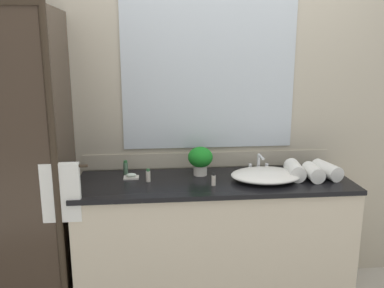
# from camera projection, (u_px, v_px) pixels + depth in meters

# --- Properties ---
(wall_back_with_mirror) EXTENTS (4.40, 0.06, 2.60)m
(wall_back_with_mirror) POSITION_uv_depth(u_px,v_px,m) (208.00, 112.00, 2.91)
(wall_back_with_mirror) COLOR #B2A893
(wall_back_with_mirror) RESTS_ON ground_plane
(vanity_cabinet) EXTENTS (1.80, 0.58, 0.90)m
(vanity_cabinet) POSITION_uv_depth(u_px,v_px,m) (214.00, 242.00, 2.78)
(vanity_cabinet) COLOR beige
(vanity_cabinet) RESTS_ON ground_plane
(shower_enclosure) EXTENTS (1.20, 0.59, 2.00)m
(shower_enclosure) POSITION_uv_depth(u_px,v_px,m) (2.00, 177.00, 2.34)
(shower_enclosure) COLOR #2D2319
(shower_enclosure) RESTS_ON ground_plane
(sink_basin) EXTENTS (0.46, 0.35, 0.07)m
(sink_basin) POSITION_uv_depth(u_px,v_px,m) (266.00, 175.00, 2.66)
(sink_basin) COLOR white
(sink_basin) RESTS_ON vanity_cabinet
(faucet) EXTENTS (0.17, 0.13, 0.13)m
(faucet) POSITION_uv_depth(u_px,v_px,m) (259.00, 166.00, 2.84)
(faucet) COLOR silver
(faucet) RESTS_ON vanity_cabinet
(potted_plant) EXTENTS (0.17, 0.17, 0.20)m
(potted_plant) POSITION_uv_depth(u_px,v_px,m) (200.00, 159.00, 2.75)
(potted_plant) COLOR beige
(potted_plant) RESTS_ON vanity_cabinet
(soap_dish) EXTENTS (0.10, 0.07, 0.04)m
(soap_dish) POSITION_uv_depth(u_px,v_px,m) (131.00, 176.00, 2.70)
(soap_dish) COLOR silver
(soap_dish) RESTS_ON vanity_cabinet
(amenity_bottle_shampoo) EXTENTS (0.03, 0.03, 0.10)m
(amenity_bottle_shampoo) POSITION_uv_depth(u_px,v_px,m) (126.00, 168.00, 2.79)
(amenity_bottle_shampoo) COLOR #4C7056
(amenity_bottle_shampoo) RESTS_ON vanity_cabinet
(amenity_bottle_lotion) EXTENTS (0.03, 0.03, 0.09)m
(amenity_bottle_lotion) POSITION_uv_depth(u_px,v_px,m) (148.00, 176.00, 2.63)
(amenity_bottle_lotion) COLOR silver
(amenity_bottle_lotion) RESTS_ON vanity_cabinet
(amenity_bottle_body_wash) EXTENTS (0.03, 0.03, 0.08)m
(amenity_bottle_body_wash) POSITION_uv_depth(u_px,v_px,m) (214.00, 180.00, 2.56)
(amenity_bottle_body_wash) COLOR silver
(amenity_bottle_body_wash) RESTS_ON vanity_cabinet
(rolled_towel_near_edge) EXTENTS (0.15, 0.25, 0.10)m
(rolled_towel_near_edge) POSITION_uv_depth(u_px,v_px,m) (327.00, 170.00, 2.72)
(rolled_towel_near_edge) COLOR white
(rolled_towel_near_edge) RESTS_ON vanity_cabinet
(rolled_towel_middle) EXTENTS (0.11, 0.20, 0.10)m
(rolled_towel_middle) POSITION_uv_depth(u_px,v_px,m) (313.00, 172.00, 2.67)
(rolled_towel_middle) COLOR white
(rolled_towel_middle) RESTS_ON vanity_cabinet
(rolled_towel_far_edge) EXTENTS (0.14, 0.24, 0.11)m
(rolled_towel_far_edge) POSITION_uv_depth(u_px,v_px,m) (295.00, 170.00, 2.70)
(rolled_towel_far_edge) COLOR white
(rolled_towel_far_edge) RESTS_ON vanity_cabinet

